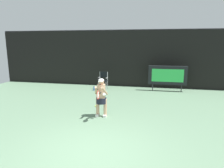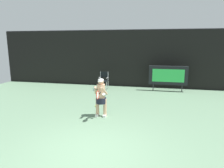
{
  "view_description": "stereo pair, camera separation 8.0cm",
  "coord_description": "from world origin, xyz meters",
  "px_view_note": "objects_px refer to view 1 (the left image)",
  "views": [
    {
      "loc": [
        1.47,
        -4.53,
        2.79
      ],
      "look_at": [
        -0.26,
        3.9,
        1.05
      ],
      "focal_mm": 32.35,
      "sensor_mm": 36.0,
      "label": 1
    },
    {
      "loc": [
        1.55,
        -4.51,
        2.79
      ],
      "look_at": [
        -0.26,
        3.9,
        1.05
      ],
      "focal_mm": 32.35,
      "sensor_mm": 36.0,
      "label": 2
    }
  ],
  "objects_px": {
    "tennis_player": "(101,96)",
    "scoreboard": "(167,75)",
    "tennis_racket": "(98,95)",
    "tennis_ball_loose": "(96,106)",
    "umpire_chair": "(103,79)",
    "water_bottle": "(94,88)"
  },
  "relations": [
    {
      "from": "tennis_player",
      "to": "scoreboard",
      "type": "bearing_deg",
      "value": 60.66
    },
    {
      "from": "scoreboard",
      "to": "tennis_player",
      "type": "xyz_separation_m",
      "value": [
        -2.74,
        -4.87,
        -0.13
      ]
    },
    {
      "from": "tennis_racket",
      "to": "water_bottle",
      "type": "bearing_deg",
      "value": 90.45
    },
    {
      "from": "scoreboard",
      "to": "water_bottle",
      "type": "xyz_separation_m",
      "value": [
        -4.27,
        -0.72,
        -0.82
      ]
    },
    {
      "from": "scoreboard",
      "to": "tennis_player",
      "type": "relative_size",
      "value": 1.48
    },
    {
      "from": "tennis_player",
      "to": "tennis_racket",
      "type": "distance_m",
      "value": 0.54
    },
    {
      "from": "tennis_player",
      "to": "tennis_ball_loose",
      "type": "distance_m",
      "value": 1.46
    },
    {
      "from": "water_bottle",
      "to": "tennis_racket",
      "type": "height_order",
      "value": "tennis_racket"
    },
    {
      "from": "tennis_racket",
      "to": "tennis_ball_loose",
      "type": "xyz_separation_m",
      "value": [
        -0.57,
        1.61,
        -0.96
      ]
    },
    {
      "from": "tennis_player",
      "to": "tennis_racket",
      "type": "relative_size",
      "value": 2.48
    },
    {
      "from": "umpire_chair",
      "to": "water_bottle",
      "type": "height_order",
      "value": "umpire_chair"
    },
    {
      "from": "umpire_chair",
      "to": "water_bottle",
      "type": "distance_m",
      "value": 0.8
    },
    {
      "from": "tennis_racket",
      "to": "tennis_ball_loose",
      "type": "relative_size",
      "value": 8.85
    },
    {
      "from": "scoreboard",
      "to": "tennis_racket",
      "type": "height_order",
      "value": "scoreboard"
    },
    {
      "from": "umpire_chair",
      "to": "water_bottle",
      "type": "relative_size",
      "value": 4.08
    },
    {
      "from": "tennis_ball_loose",
      "to": "tennis_racket",
      "type": "bearing_deg",
      "value": -70.39
    },
    {
      "from": "tennis_player",
      "to": "tennis_racket",
      "type": "bearing_deg",
      "value": -87.26
    },
    {
      "from": "water_bottle",
      "to": "tennis_player",
      "type": "relative_size",
      "value": 0.18
    },
    {
      "from": "tennis_player",
      "to": "tennis_ball_loose",
      "type": "relative_size",
      "value": 21.92
    },
    {
      "from": "tennis_player",
      "to": "tennis_racket",
      "type": "height_order",
      "value": "tennis_player"
    },
    {
      "from": "tennis_racket",
      "to": "scoreboard",
      "type": "bearing_deg",
      "value": 45.18
    },
    {
      "from": "scoreboard",
      "to": "tennis_ball_loose",
      "type": "height_order",
      "value": "scoreboard"
    }
  ]
}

